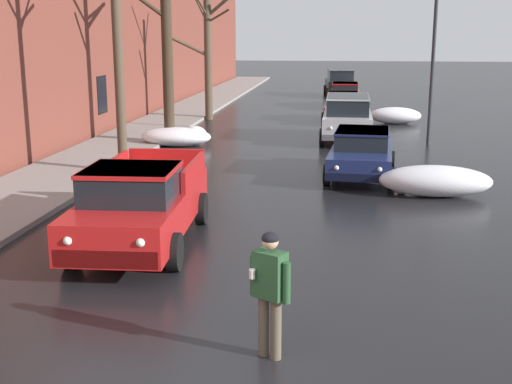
% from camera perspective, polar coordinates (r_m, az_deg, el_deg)
% --- Properties ---
extents(left_sidewalk_slab, '(3.09, 80.00, 0.14)m').
position_cam_1_polar(left_sidewalk_slab, '(26.49, -11.32, 4.02)').
color(left_sidewalk_slab, gray).
rests_on(left_sidewalk_slab, ground).
extents(brick_townhouse_facade, '(0.63, 80.00, 8.33)m').
position_cam_1_polar(brick_townhouse_facade, '(26.87, -15.99, 12.68)').
color(brick_townhouse_facade, brown).
rests_on(brick_townhouse_facade, ground).
extents(snow_bank_near_corner_left, '(2.75, 1.44, 0.76)m').
position_cam_1_polar(snow_bank_near_corner_left, '(26.15, -6.67, 4.71)').
color(snow_bank_near_corner_left, white).
rests_on(snow_bank_near_corner_left, ground).
extents(snow_bank_along_left_kerb, '(2.48, 1.25, 0.80)m').
position_cam_1_polar(snow_bank_along_left_kerb, '(33.11, 11.72, 6.40)').
color(snow_bank_along_left_kerb, white).
rests_on(snow_bank_along_left_kerb, ground).
extents(snow_bank_near_corner_right, '(2.99, 1.27, 0.83)m').
position_cam_1_polar(snow_bank_near_corner_right, '(18.53, 14.99, 0.89)').
color(snow_bank_near_corner_right, white).
rests_on(snow_bank_near_corner_right, ground).
extents(bare_tree_second_along_sidewalk, '(1.74, 2.10, 7.24)m').
position_cam_1_polar(bare_tree_second_along_sidewalk, '(20.58, -11.62, 11.77)').
color(bare_tree_second_along_sidewalk, '#4C3D2D').
rests_on(bare_tree_second_along_sidewalk, ground).
extents(bare_tree_mid_block, '(2.97, 3.81, 7.37)m').
position_cam_1_polar(bare_tree_mid_block, '(26.15, -7.51, 13.02)').
color(bare_tree_mid_block, '#382B1E').
rests_on(bare_tree_mid_block, ground).
extents(bare_tree_far_down_block, '(3.16, 3.06, 6.76)m').
position_cam_1_polar(bare_tree_far_down_block, '(33.85, -4.19, 11.97)').
color(bare_tree_far_down_block, '#4C3D2D').
rests_on(bare_tree_far_down_block, ground).
extents(pickup_truck_red_approaching_near_lane, '(2.36, 5.35, 1.76)m').
position_cam_1_polar(pickup_truck_red_approaching_near_lane, '(13.83, -9.86, -1.00)').
color(pickup_truck_red_approaching_near_lane, red).
rests_on(pickup_truck_red_approaching_near_lane, ground).
extents(sedan_darkblue_parked_kerbside_close, '(2.24, 4.47, 1.42)m').
position_cam_1_polar(sedan_darkblue_parked_kerbside_close, '(20.55, 9.00, 3.39)').
color(sedan_darkblue_parked_kerbside_close, navy).
rests_on(sedan_darkblue_parked_kerbside_close, ground).
extents(suv_silver_parked_kerbside_mid, '(2.13, 4.58, 1.82)m').
position_cam_1_polar(suv_silver_parked_kerbside_mid, '(27.35, 7.80, 6.40)').
color(suv_silver_parked_kerbside_mid, '#B7B7BC').
rests_on(suv_silver_parked_kerbside_mid, ground).
extents(sedan_maroon_parked_far_down_block, '(1.96, 4.12, 1.42)m').
position_cam_1_polar(sedan_maroon_parked_far_down_block, '(33.44, 7.38, 7.27)').
color(sedan_maroon_parked_far_down_block, maroon).
rests_on(sedan_maroon_parked_far_down_block, ground).
extents(sedan_red_queued_behind_truck, '(1.94, 4.36, 1.42)m').
position_cam_1_polar(sedan_red_queued_behind_truck, '(40.04, 7.59, 8.26)').
color(sedan_red_queued_behind_truck, red).
rests_on(sedan_red_queued_behind_truck, ground).
extents(suv_black_at_far_intersection, '(2.32, 4.38, 1.82)m').
position_cam_1_polar(suv_black_at_far_intersection, '(46.79, 7.18, 9.29)').
color(suv_black_at_far_intersection, black).
rests_on(suv_black_at_far_intersection, ground).
extents(pedestrian_with_coffee, '(0.60, 0.43, 1.76)m').
position_cam_1_polar(pedestrian_with_coffee, '(8.91, 1.19, -7.92)').
color(pedestrian_with_coffee, brown).
rests_on(pedestrian_with_coffee, ground).
extents(street_lamp_post, '(0.44, 0.24, 6.71)m').
position_cam_1_polar(street_lamp_post, '(26.73, 14.92, 11.78)').
color(street_lamp_post, '#28282D').
rests_on(street_lamp_post, ground).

